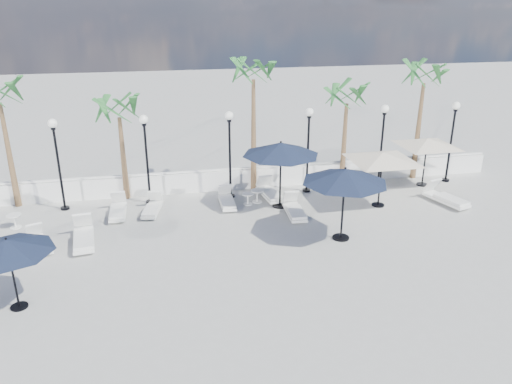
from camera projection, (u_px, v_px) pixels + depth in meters
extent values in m
plane|color=#9E9E99|center=(261.00, 269.00, 16.21)|extent=(100.00, 100.00, 0.00)
cube|color=white|center=(227.00, 180.00, 22.90)|extent=(26.00, 0.30, 0.90)
cube|color=white|center=(227.00, 169.00, 22.71)|extent=(26.00, 0.12, 0.08)
cylinder|color=black|center=(65.00, 208.00, 20.83)|extent=(0.36, 0.36, 0.10)
cylinder|color=black|center=(59.00, 170.00, 20.22)|extent=(0.10, 0.10, 3.50)
cylinder|color=black|center=(53.00, 129.00, 19.61)|extent=(0.18, 0.18, 0.10)
sphere|color=white|center=(52.00, 123.00, 19.53)|extent=(0.36, 0.36, 0.36)
cylinder|color=black|center=(150.00, 202.00, 21.48)|extent=(0.36, 0.36, 0.10)
cylinder|color=black|center=(147.00, 164.00, 20.87)|extent=(0.10, 0.10, 3.50)
cylinder|color=black|center=(144.00, 124.00, 20.26)|extent=(0.18, 0.18, 0.10)
sphere|color=white|center=(144.00, 119.00, 20.18)|extent=(0.36, 0.36, 0.36)
cylinder|color=black|center=(231.00, 196.00, 22.13)|extent=(0.36, 0.36, 0.10)
cylinder|color=black|center=(230.00, 159.00, 21.52)|extent=(0.10, 0.10, 3.50)
cylinder|color=black|center=(229.00, 121.00, 20.91)|extent=(0.18, 0.18, 0.10)
sphere|color=white|center=(229.00, 116.00, 20.83)|extent=(0.36, 0.36, 0.36)
cylinder|color=black|center=(306.00, 190.00, 22.78)|extent=(0.36, 0.36, 0.10)
cylinder|color=black|center=(308.00, 155.00, 22.17)|extent=(0.10, 0.10, 3.50)
cylinder|color=black|center=(309.00, 117.00, 21.56)|extent=(0.18, 0.18, 0.10)
sphere|color=white|center=(309.00, 112.00, 21.48)|extent=(0.36, 0.36, 0.36)
cylinder|color=black|center=(378.00, 185.00, 23.43)|extent=(0.36, 0.36, 0.10)
cylinder|color=black|center=(381.00, 150.00, 22.82)|extent=(0.10, 0.10, 3.50)
cylinder|color=black|center=(384.00, 113.00, 22.21)|extent=(0.18, 0.18, 0.10)
sphere|color=white|center=(385.00, 109.00, 22.13)|extent=(0.36, 0.36, 0.36)
cylinder|color=black|center=(445.00, 180.00, 24.08)|extent=(0.36, 0.36, 0.10)
cylinder|color=black|center=(450.00, 146.00, 23.47)|extent=(0.10, 0.10, 3.50)
cylinder|color=black|center=(456.00, 110.00, 22.86)|extent=(0.18, 0.18, 0.10)
sphere|color=white|center=(456.00, 106.00, 22.78)|extent=(0.36, 0.36, 0.36)
cone|color=brown|center=(10.00, 156.00, 20.42)|extent=(0.28, 0.28, 4.40)
cone|color=brown|center=(123.00, 159.00, 21.40)|extent=(0.28, 0.28, 3.60)
cone|color=brown|center=(254.00, 136.00, 22.20)|extent=(0.28, 0.28, 5.00)
cone|color=brown|center=(344.00, 144.00, 23.22)|extent=(0.28, 0.28, 3.80)
cone|color=brown|center=(418.00, 132.00, 23.76)|extent=(0.28, 0.28, 4.60)
cube|color=silver|center=(84.00, 240.00, 17.82)|extent=(0.93, 2.16, 0.11)
cube|color=silver|center=(83.00, 240.00, 17.52)|extent=(0.81, 1.48, 0.11)
cube|color=silver|center=(82.00, 220.00, 18.42)|extent=(0.71, 0.57, 0.66)
cube|color=silver|center=(40.00, 245.00, 17.50)|extent=(1.18, 1.82, 0.09)
cube|color=silver|center=(40.00, 245.00, 17.29)|extent=(0.94, 1.28, 0.09)
cube|color=silver|center=(34.00, 229.00, 17.92)|extent=(0.66, 0.58, 0.54)
cube|color=silver|center=(118.00, 212.00, 20.18)|extent=(0.64, 1.89, 0.10)
cube|color=silver|center=(117.00, 212.00, 19.91)|extent=(0.60, 1.28, 0.10)
cube|color=silver|center=(118.00, 197.00, 20.75)|extent=(0.59, 0.45, 0.59)
cube|color=silver|center=(270.00, 195.00, 21.98)|extent=(0.91, 2.03, 0.11)
cube|color=silver|center=(272.00, 194.00, 21.71)|extent=(0.78, 1.40, 0.11)
cube|color=silver|center=(264.00, 180.00, 22.54)|extent=(0.67, 0.54, 0.61)
cube|color=silver|center=(152.00, 210.00, 20.41)|extent=(0.94, 1.83, 0.09)
cube|color=silver|center=(151.00, 210.00, 20.16)|extent=(0.78, 1.27, 0.09)
cube|color=silver|center=(155.00, 196.00, 20.95)|extent=(0.62, 0.52, 0.55)
cube|color=silver|center=(227.00, 203.00, 21.13)|extent=(0.61, 1.76, 0.09)
cube|color=silver|center=(228.00, 203.00, 20.88)|extent=(0.57, 1.19, 0.09)
cube|color=silver|center=(225.00, 189.00, 21.66)|extent=(0.56, 0.42, 0.55)
cube|color=silver|center=(295.00, 212.00, 20.18)|extent=(0.75, 1.96, 0.10)
cube|color=silver|center=(296.00, 212.00, 19.90)|extent=(0.67, 1.33, 0.10)
cube|color=silver|center=(291.00, 196.00, 20.76)|extent=(0.63, 0.49, 0.60)
cube|color=silver|center=(446.00, 200.00, 21.38)|extent=(1.28, 2.19, 0.11)
cube|color=silver|center=(452.00, 199.00, 21.11)|extent=(1.04, 1.53, 0.11)
cube|color=silver|center=(432.00, 185.00, 21.92)|extent=(0.77, 0.66, 0.65)
cylinder|color=silver|center=(16.00, 227.00, 19.16)|extent=(0.43, 0.43, 0.03)
cylinder|color=silver|center=(15.00, 222.00, 19.07)|extent=(0.06, 0.06, 0.51)
cylinder|color=silver|center=(14.00, 215.00, 18.98)|extent=(0.55, 0.55, 0.03)
cylinder|color=silver|center=(248.00, 204.00, 21.34)|extent=(0.39, 0.39, 0.03)
cylinder|color=silver|center=(248.00, 199.00, 21.26)|extent=(0.06, 0.06, 0.47)
cylinder|color=silver|center=(248.00, 194.00, 21.17)|extent=(0.51, 0.51, 0.03)
cylinder|color=silver|center=(257.00, 202.00, 21.60)|extent=(0.43, 0.43, 0.03)
cylinder|color=silver|center=(257.00, 196.00, 21.51)|extent=(0.06, 0.06, 0.51)
cylinder|color=silver|center=(257.00, 191.00, 21.41)|extent=(0.55, 0.55, 0.03)
cylinder|color=black|center=(19.00, 306.00, 14.19)|extent=(0.48, 0.48, 0.05)
cylinder|color=black|center=(13.00, 275.00, 13.82)|extent=(0.06, 0.06, 2.11)
cone|color=black|center=(7.00, 246.00, 13.49)|extent=(2.50, 2.50, 0.39)
sphere|color=black|center=(6.00, 239.00, 13.41)|extent=(0.07, 0.07, 0.07)
cylinder|color=black|center=(280.00, 206.00, 21.13)|extent=(0.64, 0.64, 0.07)
cylinder|color=black|center=(280.00, 176.00, 20.65)|extent=(0.08, 0.08, 2.74)
cone|color=black|center=(281.00, 149.00, 20.23)|extent=(3.19, 3.19, 0.51)
sphere|color=black|center=(281.00, 142.00, 20.13)|extent=(0.09, 0.09, 0.09)
cylinder|color=black|center=(341.00, 238.00, 18.29)|extent=(0.62, 0.62, 0.07)
cylinder|color=black|center=(343.00, 205.00, 17.83)|extent=(0.08, 0.08, 2.64)
cone|color=black|center=(345.00, 176.00, 17.42)|extent=(3.08, 3.08, 0.49)
sphere|color=black|center=(345.00, 168.00, 17.32)|extent=(0.09, 0.09, 0.09)
cylinder|color=black|center=(378.00, 205.00, 21.21)|extent=(0.53, 0.53, 0.06)
cylinder|color=black|center=(380.00, 180.00, 20.80)|extent=(0.07, 0.07, 2.33)
pyramid|color=beige|center=(383.00, 152.00, 20.37)|extent=(5.16, 5.16, 0.35)
cylinder|color=black|center=(422.00, 184.00, 23.56)|extent=(0.52, 0.52, 0.06)
cylinder|color=black|center=(425.00, 162.00, 23.16)|extent=(0.07, 0.07, 2.24)
pyramid|color=beige|center=(428.00, 139.00, 22.75)|extent=(4.87, 4.87, 0.35)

